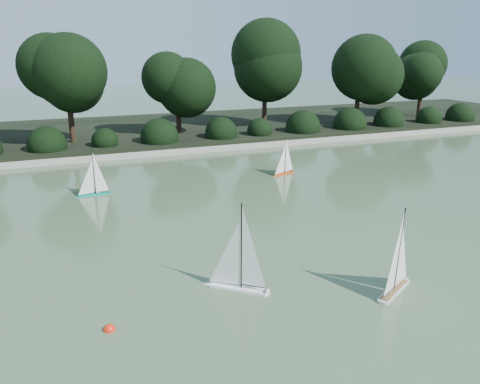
{
  "coord_description": "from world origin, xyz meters",
  "views": [
    {
      "loc": [
        -3.32,
        -6.66,
        3.65
      ],
      "look_at": [
        0.01,
        2.04,
        0.7
      ],
      "focal_mm": 35.0,
      "sensor_mm": 36.0,
      "label": 1
    }
  ],
  "objects_px": {
    "sailboat_teal": "(91,188)",
    "race_buoy": "(109,330)",
    "sailboat_white_a": "(233,275)",
    "sailboat_orange": "(283,169)",
    "sailboat_white_b": "(398,276)"
  },
  "relations": [
    {
      "from": "sailboat_white_b",
      "to": "sailboat_orange",
      "type": "bearing_deg",
      "value": 79.05
    },
    {
      "from": "sailboat_orange",
      "to": "sailboat_white_b",
      "type": "bearing_deg",
      "value": -100.95
    },
    {
      "from": "sailboat_white_b",
      "to": "race_buoy",
      "type": "distance_m",
      "value": 4.33
    },
    {
      "from": "sailboat_white_a",
      "to": "sailboat_teal",
      "type": "distance_m",
      "value": 5.96
    },
    {
      "from": "sailboat_white_a",
      "to": "race_buoy",
      "type": "xyz_separation_m",
      "value": [
        -1.94,
        -0.45,
        -0.24
      ]
    },
    {
      "from": "sailboat_white_a",
      "to": "sailboat_teal",
      "type": "xyz_separation_m",
      "value": [
        -1.72,
        5.71,
        -0.05
      ]
    },
    {
      "from": "sailboat_teal",
      "to": "race_buoy",
      "type": "height_order",
      "value": "sailboat_teal"
    },
    {
      "from": "sailboat_orange",
      "to": "sailboat_teal",
      "type": "xyz_separation_m",
      "value": [
        -5.37,
        -0.06,
        0.01
      ]
    },
    {
      "from": "sailboat_white_a",
      "to": "sailboat_white_b",
      "type": "height_order",
      "value": "sailboat_white_a"
    },
    {
      "from": "sailboat_white_b",
      "to": "sailboat_orange",
      "type": "xyz_separation_m",
      "value": [
        1.3,
        6.71,
        -0.04
      ]
    },
    {
      "from": "sailboat_white_a",
      "to": "sailboat_teal",
      "type": "relative_size",
      "value": 1.24
    },
    {
      "from": "sailboat_white_b",
      "to": "sailboat_teal",
      "type": "relative_size",
      "value": 1.22
    },
    {
      "from": "race_buoy",
      "to": "sailboat_teal",
      "type": "bearing_deg",
      "value": 87.95
    },
    {
      "from": "sailboat_white_b",
      "to": "sailboat_orange",
      "type": "distance_m",
      "value": 6.83
    },
    {
      "from": "sailboat_white_b",
      "to": "race_buoy",
      "type": "bearing_deg",
      "value": 173.5
    }
  ]
}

